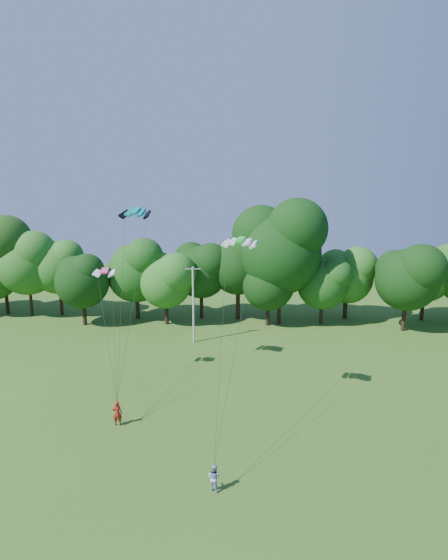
{
  "coord_description": "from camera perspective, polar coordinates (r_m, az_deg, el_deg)",
  "views": [
    {
      "loc": [
        3.24,
        -18.63,
        17.15
      ],
      "look_at": [
        1.66,
        13.0,
        10.53
      ],
      "focal_mm": 28.0,
      "sensor_mm": 36.0,
      "label": 1
    }
  ],
  "objects": [
    {
      "name": "kite_teal",
      "position": [
        38.84,
        -11.46,
        8.86
      ],
      "size": [
        2.85,
        1.74,
        0.65
      ],
      "rotation": [
        0.0,
        0.0,
        -0.23
      ],
      "color": "#048088",
      "rests_on": "ground"
    },
    {
      "name": "utility_pole",
      "position": [
        49.2,
        -4.03,
        -3.16
      ],
      "size": [
        1.74,
        0.24,
        8.72
      ],
      "rotation": [
        0.0,
        0.0,
        0.09
      ],
      "color": "#B4B6AC",
      "rests_on": "ground"
    },
    {
      "name": "tree_back_center",
      "position": [
        55.35,
        7.42,
        4.58
      ],
      "size": [
        11.32,
        11.32,
        16.47
      ],
      "color": "#302212",
      "rests_on": "ground"
    },
    {
      "name": "ground",
      "position": [
        25.53,
        -6.02,
        -30.48
      ],
      "size": [
        160.0,
        160.0,
        0.0
      ],
      "primitive_type": "plane",
      "color": "#335A18",
      "rests_on": "ground"
    },
    {
      "name": "kite_green",
      "position": [
        31.77,
        2.14,
        5.27
      ],
      "size": [
        2.74,
        1.81,
        0.42
      ],
      "rotation": [
        0.0,
        0.0,
        -0.28
      ],
      "color": "green",
      "rests_on": "ground"
    },
    {
      "name": "kite_flyer_left",
      "position": [
        34.52,
        -13.76,
        -16.55
      ],
      "size": [
        0.75,
        0.54,
        1.9
      ],
      "primitive_type": "imported",
      "rotation": [
        0.0,
        0.0,
        3.27
      ],
      "color": "maroon",
      "rests_on": "ground"
    },
    {
      "name": "tree_back_west",
      "position": [
        67.07,
        -27.03,
        3.29
      ],
      "size": [
        9.6,
        9.6,
        13.96
      ],
      "color": "black",
      "rests_on": "ground"
    },
    {
      "name": "kite_pink",
      "position": [
        39.41,
        -15.35,
        1.18
      ],
      "size": [
        1.92,
        0.96,
        0.44
      ],
      "rotation": [
        0.0,
        0.0,
        0.02
      ],
      "color": "#E84083",
      "rests_on": "ground"
    },
    {
      "name": "kite_flyer_right",
      "position": [
        27.69,
        -1.31,
        -24.35
      ],
      "size": [
        1.0,
        0.92,
        1.64
      ],
      "primitive_type": "imported",
      "rotation": [
        0.0,
        0.0,
        2.65
      ],
      "color": "#A2B5E1",
      "rests_on": "ground"
    }
  ]
}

